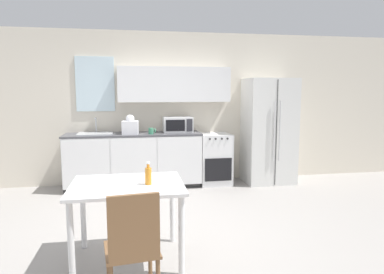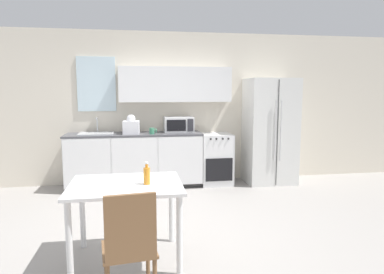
{
  "view_description": "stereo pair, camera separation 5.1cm",
  "coord_description": "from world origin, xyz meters",
  "px_view_note": "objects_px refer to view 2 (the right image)",
  "views": [
    {
      "loc": [
        -0.31,
        -3.83,
        1.64
      ],
      "look_at": [
        0.45,
        0.59,
        1.05
      ],
      "focal_mm": 32.0,
      "sensor_mm": 36.0,
      "label": 1
    },
    {
      "loc": [
        -0.26,
        -3.83,
        1.64
      ],
      "look_at": [
        0.45,
        0.59,
        1.05
      ],
      "focal_mm": 32.0,
      "sensor_mm": 36.0,
      "label": 2
    }
  ],
  "objects_px": {
    "dining_chair_near": "(130,243)",
    "dining_table": "(126,195)",
    "oven_range": "(215,159)",
    "coffee_mug": "(152,131)",
    "microwave": "(179,124)",
    "drink_bottle": "(147,175)",
    "refrigerator": "(270,131)"
  },
  "relations": [
    {
      "from": "coffee_mug",
      "to": "refrigerator",
      "type": "bearing_deg",
      "value": 2.86
    },
    {
      "from": "refrigerator",
      "to": "dining_chair_near",
      "type": "distance_m",
      "value": 4.21
    },
    {
      "from": "oven_range",
      "to": "microwave",
      "type": "xyz_separation_m",
      "value": [
        -0.65,
        0.08,
        0.62
      ]
    },
    {
      "from": "refrigerator",
      "to": "coffee_mug",
      "type": "bearing_deg",
      "value": -177.14
    },
    {
      "from": "oven_range",
      "to": "drink_bottle",
      "type": "xyz_separation_m",
      "value": [
        -1.3,
        -2.71,
        0.41
      ]
    },
    {
      "from": "oven_range",
      "to": "drink_bottle",
      "type": "relative_size",
      "value": 4.19
    },
    {
      "from": "coffee_mug",
      "to": "drink_bottle",
      "type": "relative_size",
      "value": 0.56
    },
    {
      "from": "microwave",
      "to": "coffee_mug",
      "type": "height_order",
      "value": "microwave"
    },
    {
      "from": "microwave",
      "to": "drink_bottle",
      "type": "height_order",
      "value": "microwave"
    },
    {
      "from": "microwave",
      "to": "dining_table",
      "type": "bearing_deg",
      "value": -107.12
    },
    {
      "from": "coffee_mug",
      "to": "drink_bottle",
      "type": "distance_m",
      "value": 2.56
    },
    {
      "from": "oven_range",
      "to": "dining_chair_near",
      "type": "height_order",
      "value": "dining_chair_near"
    },
    {
      "from": "dining_chair_near",
      "to": "drink_bottle",
      "type": "distance_m",
      "value": 0.82
    },
    {
      "from": "refrigerator",
      "to": "dining_chair_near",
      "type": "height_order",
      "value": "refrigerator"
    },
    {
      "from": "dining_table",
      "to": "dining_chair_near",
      "type": "bearing_deg",
      "value": -86.57
    },
    {
      "from": "microwave",
      "to": "dining_chair_near",
      "type": "bearing_deg",
      "value": -102.68
    },
    {
      "from": "oven_range",
      "to": "dining_chair_near",
      "type": "relative_size",
      "value": 0.97
    },
    {
      "from": "oven_range",
      "to": "refrigerator",
      "type": "distance_m",
      "value": 1.11
    },
    {
      "from": "microwave",
      "to": "dining_chair_near",
      "type": "height_order",
      "value": "microwave"
    },
    {
      "from": "oven_range",
      "to": "dining_table",
      "type": "relative_size",
      "value": 0.85
    },
    {
      "from": "dining_table",
      "to": "microwave",
      "type": "bearing_deg",
      "value": 72.88
    },
    {
      "from": "oven_range",
      "to": "coffee_mug",
      "type": "height_order",
      "value": "coffee_mug"
    },
    {
      "from": "oven_range",
      "to": "refrigerator",
      "type": "xyz_separation_m",
      "value": [
        1.0,
        -0.05,
        0.49
      ]
    },
    {
      "from": "refrigerator",
      "to": "oven_range",
      "type": "bearing_deg",
      "value": 177.3
    },
    {
      "from": "dining_table",
      "to": "dining_chair_near",
      "type": "relative_size",
      "value": 1.14
    },
    {
      "from": "refrigerator",
      "to": "drink_bottle",
      "type": "relative_size",
      "value": 8.72
    },
    {
      "from": "drink_bottle",
      "to": "dining_table",
      "type": "bearing_deg",
      "value": 164.15
    },
    {
      "from": "dining_chair_near",
      "to": "dining_table",
      "type": "bearing_deg",
      "value": 86.47
    },
    {
      "from": "coffee_mug",
      "to": "dining_table",
      "type": "relative_size",
      "value": 0.11
    },
    {
      "from": "drink_bottle",
      "to": "dining_chair_near",
      "type": "bearing_deg",
      "value": -101.51
    },
    {
      "from": "drink_bottle",
      "to": "oven_range",
      "type": "bearing_deg",
      "value": 64.42
    },
    {
      "from": "microwave",
      "to": "drink_bottle",
      "type": "distance_m",
      "value": 2.87
    }
  ]
}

